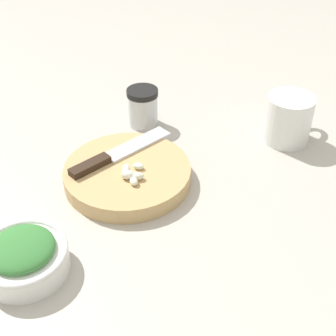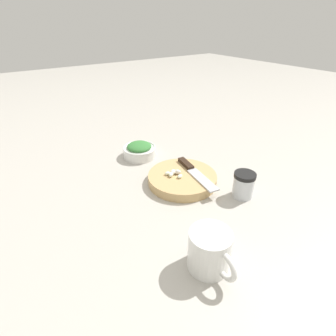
{
  "view_description": "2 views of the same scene",
  "coord_description": "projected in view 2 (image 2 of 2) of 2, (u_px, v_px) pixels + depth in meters",
  "views": [
    {
      "loc": [
        0.45,
        0.39,
        0.53
      ],
      "look_at": [
        -0.03,
        0.0,
        0.06
      ],
      "focal_mm": 50.0,
      "sensor_mm": 36.0,
      "label": 1
    },
    {
      "loc": [
        -0.59,
        0.37,
        0.48
      ],
      "look_at": [
        -0.01,
        -0.02,
        0.07
      ],
      "focal_mm": 28.0,
      "sensor_mm": 36.0,
      "label": 2
    }
  ],
  "objects": [
    {
      "name": "spice_jar",
      "position": [
        243.0,
        185.0,
        0.79
      ],
      "size": [
        0.07,
        0.07,
        0.08
      ],
      "color": "silver",
      "rests_on": "ground_plane"
    },
    {
      "name": "garlic_cloves",
      "position": [
        174.0,
        173.0,
        0.86
      ],
      "size": [
        0.06,
        0.05,
        0.02
      ],
      "color": "silver",
      "rests_on": "cutting_board"
    },
    {
      "name": "herb_bowl",
      "position": [
        139.0,
        150.0,
        1.02
      ],
      "size": [
        0.13,
        0.13,
        0.06
      ],
      "color": "silver",
      "rests_on": "ground_plane"
    },
    {
      "name": "cutting_board",
      "position": [
        182.0,
        179.0,
        0.87
      ],
      "size": [
        0.23,
        0.23,
        0.03
      ],
      "color": "tan",
      "rests_on": "ground_plane"
    },
    {
      "name": "chef_knife",
      "position": [
        194.0,
        172.0,
        0.87
      ],
      "size": [
        0.22,
        0.06,
        0.01
      ],
      "rotation": [
        0.0,
        0.0,
        1.42
      ],
      "color": "black",
      "rests_on": "cutting_board"
    },
    {
      "name": "coffee_mug",
      "position": [
        210.0,
        251.0,
        0.56
      ],
      "size": [
        0.13,
        0.09,
        0.1
      ],
      "color": "silver",
      "rests_on": "ground_plane"
    },
    {
      "name": "ground_plane",
      "position": [
        160.0,
        188.0,
        0.85
      ],
      "size": [
        5.0,
        5.0,
        0.0
      ],
      "primitive_type": "plane",
      "color": "#B2ADA3"
    }
  ]
}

